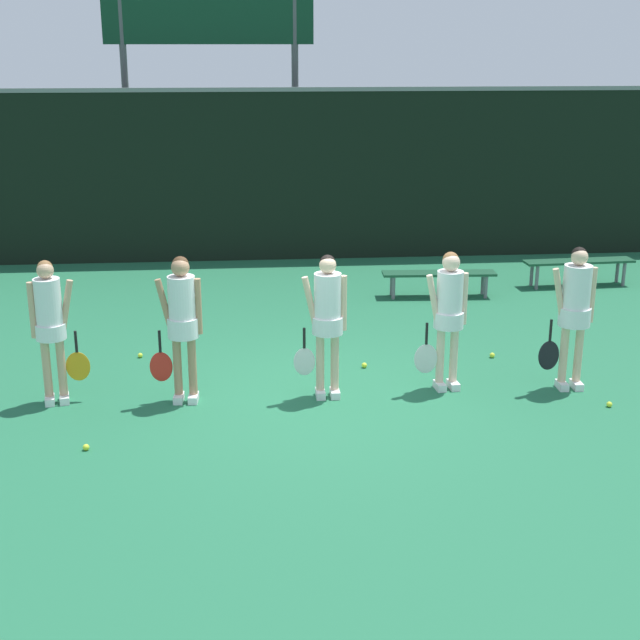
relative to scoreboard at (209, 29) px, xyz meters
name	(u,v)px	position (x,y,z in m)	size (l,w,h in m)	color
ground_plane	(317,393)	(1.45, -8.66, -4.39)	(140.00, 140.00, 0.00)	#216642
fence_windscreen	(286,175)	(1.45, -1.49, -2.71)	(60.00, 0.08, 3.33)	black
scoreboard	(209,29)	(0.00, 0.00, 0.00)	(4.19, 0.15, 5.56)	#515156
bench_courtside	(439,275)	(3.86, -4.46, -4.02)	(1.93, 0.45, 0.43)	#19472D
bench_far	(579,264)	(6.48, -3.97, -3.99)	(1.98, 0.47, 0.46)	#19472D
player_0	(50,321)	(-1.69, -8.66, -3.37)	(0.63, 0.35, 1.74)	tan
player_1	(182,317)	(-0.16, -8.75, -3.33)	(0.64, 0.37, 1.78)	tan
player_2	(327,314)	(1.55, -8.75, -3.34)	(0.64, 0.37, 1.76)	beige
player_3	(448,309)	(3.05, -8.62, -3.36)	(0.65, 0.37, 1.74)	beige
player_4	(575,306)	(4.59, -8.74, -3.32)	(0.66, 0.39, 1.80)	beige
tennis_ball_1	(86,447)	(-1.13, -10.05, -4.36)	(0.07, 0.07, 0.07)	#CCE033
tennis_ball_2	(492,355)	(3.94, -7.57, -4.35)	(0.07, 0.07, 0.07)	#CCE033
tennis_ball_3	(609,404)	(4.86, -9.39, -4.36)	(0.07, 0.07, 0.07)	#CCE033
tennis_ball_4	(140,355)	(-0.87, -7.15, -4.36)	(0.07, 0.07, 0.07)	#CCE033
tennis_ball_5	(364,365)	(2.14, -7.81, -4.35)	(0.07, 0.07, 0.07)	#CCE033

